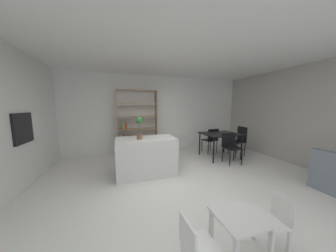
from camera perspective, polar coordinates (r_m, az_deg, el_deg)
ground_plane at (r=3.30m, az=4.12°, el=-22.26°), size 10.06×10.06×0.00m
ceiling_slab at (r=3.10m, az=4.65°, el=29.03°), size 7.30×5.86×0.06m
back_partition at (r=5.68m, az=-6.57°, el=4.64°), size 7.30×0.06×2.75m
right_partition_gray at (r=5.40m, az=42.94°, el=2.62°), size 0.06×5.86×2.75m
built_in_oven at (r=4.07m, az=-43.91°, el=-0.57°), size 0.06×0.59×0.59m
kitchen_island at (r=3.75m, az=-8.23°, el=-11.20°), size 1.39×0.74×0.89m
potted_plant_on_island at (r=3.50m, az=-10.85°, el=-0.13°), size 0.15×0.15×0.51m
open_bookshelf at (r=5.30m, az=-12.51°, el=-0.10°), size 1.33×0.32×2.18m
child_table at (r=2.03m, az=25.41°, el=-30.36°), size 0.50×0.46×0.51m
child_chair_right at (r=2.39m, az=35.58°, el=-26.83°), size 0.32×0.32×0.61m
child_chair_left at (r=1.84m, az=10.20°, el=-37.73°), size 0.33×0.33×0.59m
dining_table at (r=5.12m, az=19.02°, el=-3.48°), size 1.11×0.93×0.79m
dining_chair_far at (r=5.56m, az=16.01°, el=-4.50°), size 0.50×0.46×0.87m
dining_chair_window_side at (r=5.64m, az=25.34°, el=-4.29°), size 0.43×0.42×0.97m
dining_chair_near at (r=4.78m, az=22.54°, el=-6.61°), size 0.47×0.44×0.86m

